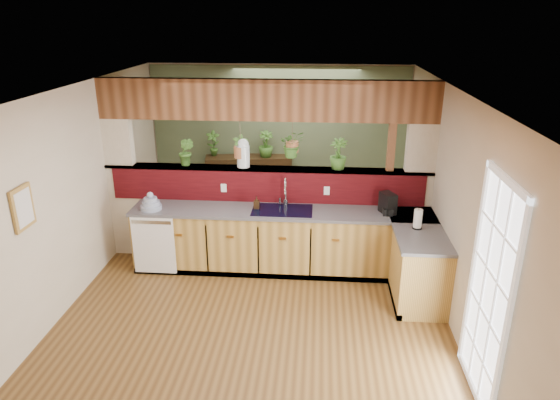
# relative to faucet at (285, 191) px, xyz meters

# --- Properties ---
(ground) EXTENTS (4.60, 7.00, 0.01)m
(ground) POSITION_rel_faucet_xyz_m (-0.28, -1.14, -1.12)
(ground) COLOR brown
(ground) RESTS_ON ground
(ceiling) EXTENTS (4.60, 7.00, 0.01)m
(ceiling) POSITION_rel_faucet_xyz_m (-0.28, -1.14, 1.48)
(ceiling) COLOR brown
(ceiling) RESTS_ON ground
(wall_back) EXTENTS (4.60, 0.02, 2.60)m
(wall_back) POSITION_rel_faucet_xyz_m (-0.28, 2.36, 0.18)
(wall_back) COLOR beige
(wall_back) RESTS_ON ground
(wall_left) EXTENTS (0.02, 7.00, 2.60)m
(wall_left) POSITION_rel_faucet_xyz_m (-2.58, -1.14, 0.18)
(wall_left) COLOR beige
(wall_left) RESTS_ON ground
(wall_right) EXTENTS (0.02, 7.00, 2.60)m
(wall_right) POSITION_rel_faucet_xyz_m (2.02, -1.14, 0.18)
(wall_right) COLOR beige
(wall_right) RESTS_ON ground
(pass_through_partition) EXTENTS (4.60, 0.21, 2.60)m
(pass_through_partition) POSITION_rel_faucet_xyz_m (-0.25, 0.21, 0.07)
(pass_through_partition) COLOR beige
(pass_through_partition) RESTS_ON ground
(pass_through_ledge) EXTENTS (4.60, 0.21, 0.04)m
(pass_through_ledge) POSITION_rel_faucet_xyz_m (-0.28, 0.21, 0.25)
(pass_through_ledge) COLOR brown
(pass_through_ledge) RESTS_ON ground
(header_beam) EXTENTS (4.60, 0.15, 0.55)m
(header_beam) POSITION_rel_faucet_xyz_m (-0.28, 0.21, 1.20)
(header_beam) COLOR brown
(header_beam) RESTS_ON ground
(sage_backwall) EXTENTS (4.55, 0.02, 2.55)m
(sage_backwall) POSITION_rel_faucet_xyz_m (-0.28, 2.34, 0.18)
(sage_backwall) COLOR #546545
(sage_backwall) RESTS_ON ground
(countertop) EXTENTS (4.14, 1.52, 0.90)m
(countertop) POSITION_rel_faucet_xyz_m (0.56, -0.27, -0.68)
(countertop) COLOR olive
(countertop) RESTS_ON ground
(dishwasher) EXTENTS (0.58, 0.03, 0.82)m
(dishwasher) POSITION_rel_faucet_xyz_m (-1.76, -0.47, -0.67)
(dishwasher) COLOR white
(dishwasher) RESTS_ON ground
(navy_sink) EXTENTS (0.82, 0.50, 0.18)m
(navy_sink) POSITION_rel_faucet_xyz_m (-0.03, -0.16, -0.30)
(navy_sink) COLOR black
(navy_sink) RESTS_ON countertop
(french_door) EXTENTS (0.06, 1.02, 2.16)m
(french_door) POSITION_rel_faucet_xyz_m (1.99, -2.44, -0.07)
(french_door) COLOR white
(french_door) RESTS_ON ground
(framed_print) EXTENTS (0.04, 0.35, 0.45)m
(framed_print) POSITION_rel_faucet_xyz_m (-2.55, -1.94, 0.43)
(framed_print) COLOR olive
(framed_print) RESTS_ON wall_left
(faucet) EXTENTS (0.18, 0.18, 0.42)m
(faucet) POSITION_rel_faucet_xyz_m (0.00, 0.00, 0.00)
(faucet) COLOR #B7B7B2
(faucet) RESTS_ON countertop
(dish_stack) EXTENTS (0.29, 0.29, 0.25)m
(dish_stack) POSITION_rel_faucet_xyz_m (-1.81, -0.27, -0.15)
(dish_stack) COLOR #8F9CB9
(dish_stack) RESTS_ON countertop
(soap_dispenser) EXTENTS (0.08, 0.08, 0.17)m
(soap_dispenser) POSITION_rel_faucet_xyz_m (-0.38, -0.12, -0.14)
(soap_dispenser) COLOR #3D2816
(soap_dispenser) RESTS_ON countertop
(coffee_maker) EXTENTS (0.15, 0.25, 0.28)m
(coffee_maker) POSITION_rel_faucet_xyz_m (1.38, -0.16, -0.10)
(coffee_maker) COLOR black
(coffee_maker) RESTS_ON countertop
(paper_towel) EXTENTS (0.12, 0.12, 0.27)m
(paper_towel) POSITION_rel_faucet_xyz_m (1.69, -0.63, -0.10)
(paper_towel) COLOR black
(paper_towel) RESTS_ON countertop
(glass_jar) EXTENTS (0.18, 0.18, 0.40)m
(glass_jar) POSITION_rel_faucet_xyz_m (-0.60, 0.21, 0.47)
(glass_jar) COLOR silver
(glass_jar) RESTS_ON pass_through_ledge
(ledge_plant_left) EXTENTS (0.26, 0.22, 0.40)m
(ledge_plant_left) POSITION_rel_faucet_xyz_m (-1.41, 0.21, 0.47)
(ledge_plant_left) COLOR #346121
(ledge_plant_left) RESTS_ON pass_through_ledge
(ledge_plant_right) EXTENTS (0.30, 0.30, 0.43)m
(ledge_plant_right) POSITION_rel_faucet_xyz_m (0.71, 0.21, 0.48)
(ledge_plant_right) COLOR #346121
(ledge_plant_right) RESTS_ON pass_through_ledge
(hanging_plant_a) EXTENTS (0.22, 0.19, 0.52)m
(hanging_plant_a) POSITION_rel_faucet_xyz_m (-0.64, 0.21, 0.64)
(hanging_plant_a) COLOR brown
(hanging_plant_a) RESTS_ON header_beam
(hanging_plant_b) EXTENTS (0.39, 0.35, 0.49)m
(hanging_plant_b) POSITION_rel_faucet_xyz_m (0.08, 0.21, 0.77)
(hanging_plant_b) COLOR brown
(hanging_plant_b) RESTS_ON header_beam
(shelving_console) EXTENTS (1.57, 0.65, 1.02)m
(shelving_console) POSITION_rel_faucet_xyz_m (-0.81, 2.11, -0.62)
(shelving_console) COLOR black
(shelving_console) RESTS_ON ground
(shelf_plant_a) EXTENTS (0.26, 0.19, 0.46)m
(shelf_plant_a) POSITION_rel_faucet_xyz_m (-1.44, 2.11, 0.11)
(shelf_plant_a) COLOR #346121
(shelf_plant_a) RESTS_ON shelving_console
(shelf_plant_b) EXTENTS (0.34, 0.34, 0.47)m
(shelf_plant_b) POSITION_rel_faucet_xyz_m (-0.49, 2.11, 0.12)
(shelf_plant_b) COLOR #346121
(shelf_plant_b) RESTS_ON shelving_console
(floor_plant) EXTENTS (0.87, 0.81, 0.79)m
(floor_plant) POSITION_rel_faucet_xyz_m (0.79, 1.12, -0.73)
(floor_plant) COLOR #346121
(floor_plant) RESTS_ON ground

